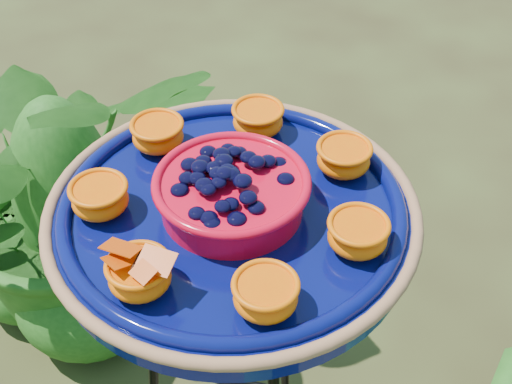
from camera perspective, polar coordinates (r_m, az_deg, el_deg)
feeder_dish at (r=0.97m, az=-1.91°, el=-1.45°), size 0.56×0.56×0.12m
shrub_back_left at (r=1.94m, az=-15.00°, el=0.37°), size 1.02×1.04×0.87m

